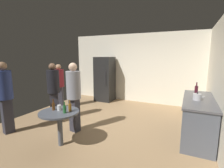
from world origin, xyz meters
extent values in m
cube|color=#9E7C56|center=(0.00, 0.00, -0.05)|extent=(5.20, 5.20, 0.10)
cube|color=silver|center=(0.00, 2.63, 1.35)|extent=(5.32, 0.06, 2.70)
cube|color=silver|center=(2.63, 0.00, 1.35)|extent=(0.06, 5.20, 2.70)
cube|color=black|center=(-1.10, 2.20, 0.90)|extent=(0.70, 0.65, 1.80)
cube|color=#262628|center=(-0.89, 1.86, 0.99)|extent=(0.03, 0.03, 0.60)
cube|color=#4C515B|center=(2.28, 0.30, 0.43)|extent=(0.60, 1.81, 0.86)
cube|color=#4C4C51|center=(2.28, 0.30, 0.88)|extent=(0.64, 1.85, 0.04)
cylinder|color=#B2B2B7|center=(2.23, 0.13, 0.97)|extent=(0.17, 0.17, 0.14)
sphere|color=black|center=(2.23, 0.13, 1.06)|extent=(0.04, 0.04, 0.04)
cone|color=#B2B2B7|center=(2.35, 0.13, 0.98)|extent=(0.09, 0.04, 0.06)
cylinder|color=#3F141E|center=(2.22, 0.69, 1.01)|extent=(0.08, 0.08, 0.22)
cylinder|color=#3F141E|center=(2.22, 0.69, 1.17)|extent=(0.03, 0.03, 0.09)
cylinder|color=#4C515B|center=(-0.29, -1.34, 0.35)|extent=(0.10, 0.10, 0.70)
cylinder|color=#4C515B|center=(-0.29, -1.34, 0.72)|extent=(0.80, 0.80, 0.03)
cylinder|color=#8C5919|center=(-0.11, -1.23, 0.81)|extent=(0.06, 0.06, 0.15)
cylinder|color=#8C5919|center=(-0.11, -1.23, 0.93)|extent=(0.02, 0.02, 0.08)
cylinder|color=#593314|center=(-0.45, -1.32, 0.81)|extent=(0.06, 0.06, 0.15)
cylinder|color=#593314|center=(-0.45, -1.32, 0.93)|extent=(0.02, 0.02, 0.08)
cylinder|color=#26662D|center=(-0.12, -1.37, 0.81)|extent=(0.06, 0.06, 0.15)
cylinder|color=#26662D|center=(-0.12, -1.37, 0.93)|extent=(0.02, 0.02, 0.08)
cylinder|color=white|center=(-0.34, -1.28, 0.79)|extent=(0.08, 0.08, 0.11)
cube|color=#2D2D38|center=(-1.43, -0.32, 0.41)|extent=(0.28, 0.27, 0.81)
cylinder|color=black|center=(-1.43, -0.32, 1.13)|extent=(0.48, 0.48, 0.64)
sphere|color=brown|center=(-1.43, -0.32, 1.55)|extent=(0.19, 0.19, 0.19)
cube|color=#2D2D38|center=(-2.10, 0.64, 0.38)|extent=(0.27, 0.24, 0.77)
cylinder|color=maroon|center=(-2.10, 0.64, 1.07)|extent=(0.45, 0.45, 0.61)
sphere|color=tan|center=(-2.10, 0.64, 1.47)|extent=(0.18, 0.18, 0.18)
cube|color=#2D2D38|center=(-1.84, -1.43, 0.42)|extent=(0.22, 0.25, 0.84)
cylinder|color=navy|center=(-1.84, -1.43, 1.18)|extent=(0.41, 0.41, 0.67)
sphere|color=#8C6647|center=(-1.84, -1.43, 1.61)|extent=(0.20, 0.20, 0.20)
cube|color=#2D2D38|center=(-0.44, -0.67, 0.42)|extent=(0.24, 0.20, 0.83)
cylinder|color=gray|center=(-0.44, -0.67, 1.16)|extent=(0.39, 0.39, 0.66)
sphere|color=#D8AD8C|center=(-0.44, -0.67, 1.59)|extent=(0.20, 0.20, 0.20)
camera|label=1|loc=(2.05, -3.80, 1.85)|focal=26.61mm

